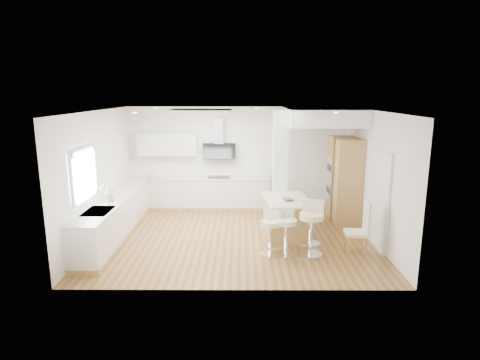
{
  "coord_description": "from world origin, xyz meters",
  "views": [
    {
      "loc": [
        0.13,
        -8.55,
        3.18
      ],
      "look_at": [
        0.09,
        0.4,
        1.22
      ],
      "focal_mm": 30.0,
      "sensor_mm": 36.0,
      "label": 1
    }
  ],
  "objects_px": {
    "peninsula": "(286,217)",
    "bar_stool_c": "(311,225)",
    "bar_stool_b": "(286,229)",
    "dining_chair": "(361,226)",
    "bar_stool_a": "(271,231)"
  },
  "relations": [
    {
      "from": "bar_stool_b",
      "to": "dining_chair",
      "type": "distance_m",
      "value": 1.49
    },
    {
      "from": "bar_stool_a",
      "to": "dining_chair",
      "type": "relative_size",
      "value": 0.8
    },
    {
      "from": "peninsula",
      "to": "bar_stool_a",
      "type": "distance_m",
      "value": 1.16
    },
    {
      "from": "bar_stool_c",
      "to": "dining_chair",
      "type": "height_order",
      "value": "dining_chair"
    },
    {
      "from": "peninsula",
      "to": "bar_stool_a",
      "type": "height_order",
      "value": "peninsula"
    },
    {
      "from": "bar_stool_c",
      "to": "peninsula",
      "type": "bearing_deg",
      "value": 126.18
    },
    {
      "from": "bar_stool_a",
      "to": "bar_stool_b",
      "type": "distance_m",
      "value": 0.3
    },
    {
      "from": "peninsula",
      "to": "dining_chair",
      "type": "height_order",
      "value": "dining_chair"
    },
    {
      "from": "bar_stool_c",
      "to": "dining_chair",
      "type": "distance_m",
      "value": 0.99
    },
    {
      "from": "bar_stool_a",
      "to": "bar_stool_c",
      "type": "height_order",
      "value": "bar_stool_c"
    },
    {
      "from": "peninsula",
      "to": "bar_stool_b",
      "type": "relative_size",
      "value": 1.57
    },
    {
      "from": "bar_stool_b",
      "to": "bar_stool_c",
      "type": "bearing_deg",
      "value": -6.21
    },
    {
      "from": "peninsula",
      "to": "bar_stool_c",
      "type": "height_order",
      "value": "bar_stool_c"
    },
    {
      "from": "bar_stool_c",
      "to": "bar_stool_b",
      "type": "bearing_deg",
      "value": -162.4
    },
    {
      "from": "dining_chair",
      "to": "bar_stool_b",
      "type": "bearing_deg",
      "value": -176.0
    }
  ]
}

